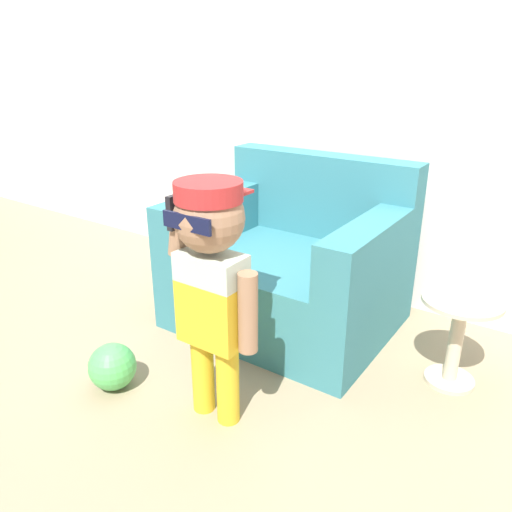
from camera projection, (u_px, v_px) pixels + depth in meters
The scene contains 6 objects.
ground_plane at pixel (253, 327), 2.77m from camera, with size 10.00×10.00×0.00m, color #998466.
wall_back at pixel (328, 75), 2.86m from camera, with size 10.00×0.05×2.60m.
armchair at pixel (291, 267), 2.75m from camera, with size 1.13×0.92×0.89m.
person_child at pixel (212, 269), 1.86m from camera, with size 0.41×0.31×1.00m.
side_table at pixel (457, 332), 2.21m from camera, with size 0.34×0.34×0.43m.
toy_ball at pixel (112, 366), 2.24m from camera, with size 0.21×0.21×0.21m.
Camera 1 is at (1.38, -1.98, 1.40)m, focal length 35.00 mm.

